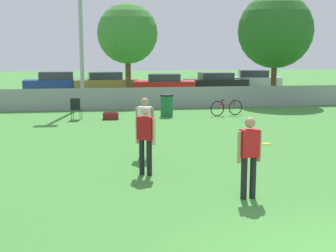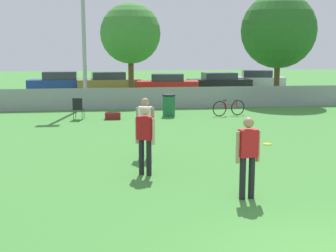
{
  "view_description": "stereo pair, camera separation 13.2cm",
  "coord_description": "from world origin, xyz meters",
  "px_view_note": "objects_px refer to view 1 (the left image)",
  "views": [
    {
      "loc": [
        -3.51,
        -5.71,
        3.07
      ],
      "look_at": [
        -1.66,
        6.29,
        1.05
      ],
      "focal_mm": 50.0,
      "sensor_mm": 36.0,
      "label": 1
    },
    {
      "loc": [
        -3.38,
        -5.73,
        3.07
      ],
      "look_at": [
        -1.66,
        6.29,
        1.05
      ],
      "focal_mm": 50.0,
      "sensor_mm": 36.0,
      "label": 2
    }
  ],
  "objects_px": {
    "frisbee_disc": "(266,144)",
    "parked_car_red": "(164,84)",
    "tree_near_pole": "(128,34)",
    "parked_car_tan": "(105,82)",
    "player_thrower_red": "(145,136)",
    "trash_bin": "(167,105)",
    "light_pole": "(80,4)",
    "folding_chair_sideline": "(76,107)",
    "player_defender_red": "(249,152)",
    "tree_far_right": "(275,31)",
    "player_receiver_white": "(145,123)",
    "parked_car_dark": "(216,82)",
    "gear_bag_sideline": "(111,116)",
    "parked_car_silver": "(253,80)",
    "bicycle_sideline": "(227,108)",
    "parked_car_blue": "(57,82)"
  },
  "relations": [
    {
      "from": "parked_car_blue",
      "to": "parked_car_dark",
      "type": "bearing_deg",
      "value": -3.4
    },
    {
      "from": "player_defender_red",
      "to": "parked_car_red",
      "type": "distance_m",
      "value": 23.16
    },
    {
      "from": "player_thrower_red",
      "to": "trash_bin",
      "type": "bearing_deg",
      "value": 110.13
    },
    {
      "from": "light_pole",
      "to": "parked_car_blue",
      "type": "xyz_separation_m",
      "value": [
        -2.04,
        9.0,
        -4.6
      ]
    },
    {
      "from": "parked_car_dark",
      "to": "player_thrower_red",
      "type": "bearing_deg",
      "value": -110.73
    },
    {
      "from": "player_receiver_white",
      "to": "frisbee_disc",
      "type": "xyz_separation_m",
      "value": [
        4.08,
        1.22,
        -0.97
      ]
    },
    {
      "from": "tree_near_pole",
      "to": "gear_bag_sideline",
      "type": "xyz_separation_m",
      "value": [
        -1.27,
        -7.02,
        -3.76
      ]
    },
    {
      "from": "parked_car_blue",
      "to": "parked_car_tan",
      "type": "height_order",
      "value": "parked_car_blue"
    },
    {
      "from": "light_pole",
      "to": "trash_bin",
      "type": "distance_m",
      "value": 7.28
    },
    {
      "from": "trash_bin",
      "to": "gear_bag_sideline",
      "type": "xyz_separation_m",
      "value": [
        -2.57,
        -0.57,
        -0.35
      ]
    },
    {
      "from": "tree_near_pole",
      "to": "player_thrower_red",
      "type": "distance_m",
      "value": 16.6
    },
    {
      "from": "gear_bag_sideline",
      "to": "parked_car_dark",
      "type": "height_order",
      "value": "parked_car_dark"
    },
    {
      "from": "frisbee_disc",
      "to": "parked_car_blue",
      "type": "height_order",
      "value": "parked_car_blue"
    },
    {
      "from": "tree_far_right",
      "to": "folding_chair_sideline",
      "type": "relative_size",
      "value": 6.52
    },
    {
      "from": "player_receiver_white",
      "to": "parked_car_blue",
      "type": "xyz_separation_m",
      "value": [
        -4.09,
        20.87,
        -0.29
      ]
    },
    {
      "from": "parked_car_tan",
      "to": "parked_car_dark",
      "type": "xyz_separation_m",
      "value": [
        8.04,
        -0.13,
        -0.05
      ]
    },
    {
      "from": "gear_bag_sideline",
      "to": "parked_car_silver",
      "type": "distance_m",
      "value": 18.06
    },
    {
      "from": "tree_far_right",
      "to": "bicycle_sideline",
      "type": "bearing_deg",
      "value": -130.48
    },
    {
      "from": "tree_far_right",
      "to": "parked_car_tan",
      "type": "xyz_separation_m",
      "value": [
        -9.41,
        7.94,
        -3.34
      ]
    },
    {
      "from": "tree_far_right",
      "to": "parked_car_tan",
      "type": "distance_m",
      "value": 12.76
    },
    {
      "from": "frisbee_disc",
      "to": "player_thrower_red",
      "type": "bearing_deg",
      "value": -143.87
    },
    {
      "from": "bicycle_sideline",
      "to": "parked_car_red",
      "type": "height_order",
      "value": "parked_car_red"
    },
    {
      "from": "tree_far_right",
      "to": "gear_bag_sideline",
      "type": "height_order",
      "value": "tree_far_right"
    },
    {
      "from": "folding_chair_sideline",
      "to": "tree_near_pole",
      "type": "bearing_deg",
      "value": -101.17
    },
    {
      "from": "tree_near_pole",
      "to": "parked_car_blue",
      "type": "height_order",
      "value": "tree_near_pole"
    },
    {
      "from": "frisbee_disc",
      "to": "parked_car_dark",
      "type": "distance_m",
      "value": 19.44
    },
    {
      "from": "tree_near_pole",
      "to": "parked_car_silver",
      "type": "relative_size",
      "value": 1.3
    },
    {
      "from": "tree_near_pole",
      "to": "parked_car_tan",
      "type": "relative_size",
      "value": 1.25
    },
    {
      "from": "light_pole",
      "to": "parked_car_tan",
      "type": "distance_m",
      "value": 9.86
    },
    {
      "from": "player_defender_red",
      "to": "frisbee_disc",
      "type": "distance_m",
      "value": 5.83
    },
    {
      "from": "trash_bin",
      "to": "gear_bag_sideline",
      "type": "distance_m",
      "value": 2.66
    },
    {
      "from": "tree_near_pole",
      "to": "trash_bin",
      "type": "distance_m",
      "value": 7.41
    },
    {
      "from": "tree_far_right",
      "to": "parked_car_silver",
      "type": "relative_size",
      "value": 1.41
    },
    {
      "from": "frisbee_disc",
      "to": "parked_car_red",
      "type": "bearing_deg",
      "value": 92.36
    },
    {
      "from": "parked_car_blue",
      "to": "parked_car_dark",
      "type": "relative_size",
      "value": 0.99
    },
    {
      "from": "tree_near_pole",
      "to": "player_defender_red",
      "type": "height_order",
      "value": "tree_near_pole"
    },
    {
      "from": "player_receiver_white",
      "to": "parked_car_dark",
      "type": "height_order",
      "value": "player_receiver_white"
    },
    {
      "from": "bicycle_sideline",
      "to": "gear_bag_sideline",
      "type": "bearing_deg",
      "value": 168.55
    },
    {
      "from": "trash_bin",
      "to": "parked_car_dark",
      "type": "distance_m",
      "value": 13.56
    },
    {
      "from": "trash_bin",
      "to": "frisbee_disc",
      "type": "bearing_deg",
      "value": -71.58
    },
    {
      "from": "player_thrower_red",
      "to": "player_defender_red",
      "type": "relative_size",
      "value": 1.0
    },
    {
      "from": "folding_chair_sideline",
      "to": "tree_far_right",
      "type": "bearing_deg",
      "value": -144.74
    },
    {
      "from": "tree_near_pole",
      "to": "parked_car_dark",
      "type": "bearing_deg",
      "value": 41.09
    },
    {
      "from": "tree_far_right",
      "to": "bicycle_sideline",
      "type": "relative_size",
      "value": 3.79
    },
    {
      "from": "player_thrower_red",
      "to": "light_pole",
      "type": "bearing_deg",
      "value": 129.33
    },
    {
      "from": "player_defender_red",
      "to": "player_receiver_white",
      "type": "xyz_separation_m",
      "value": [
        -1.72,
        4.02,
        0.0
      ]
    },
    {
      "from": "parked_car_red",
      "to": "parked_car_silver",
      "type": "xyz_separation_m",
      "value": [
        7.22,
        2.4,
        0.04
      ]
    },
    {
      "from": "parked_car_tan",
      "to": "parked_car_dark",
      "type": "bearing_deg",
      "value": -5.92
    },
    {
      "from": "tree_far_right",
      "to": "parked_car_tan",
      "type": "height_order",
      "value": "tree_far_right"
    },
    {
      "from": "frisbee_disc",
      "to": "bicycle_sideline",
      "type": "height_order",
      "value": "bicycle_sideline"
    }
  ]
}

